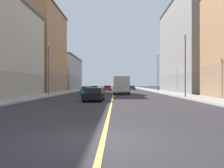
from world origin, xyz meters
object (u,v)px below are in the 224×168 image
Objects in this scene: building_right_midblock at (33,50)px; building_right_distant at (59,73)px; car_maroon at (122,89)px; box_truck at (121,85)px; street_lamp_left_near at (185,59)px; car_red at (108,88)px; car_teal at (87,90)px; street_lamp_right_near at (49,64)px; car_white at (95,88)px; building_left_mid at (199,46)px; street_lamp_left_far at (158,69)px; car_black at (94,94)px; car_blue at (132,88)px.

building_right_midblock reaches higher than building_right_distant.
car_maroon is 0.60× the size of box_truck.
street_lamp_left_near is 1.73× the size of car_red.
street_lamp_right_near is at bearing -124.15° from car_teal.
car_teal is (-5.95, -9.88, 0.04)m from car_maroon.
box_truck is at bearing 36.85° from street_lamp_right_near.
street_lamp_left_near is 1.85× the size of car_white.
building_right_midblock is 2.33× the size of street_lamp_left_near.
building_left_mid is 1.46× the size of building_right_midblock.
building_right_distant is (-34.91, 25.04, -4.34)m from building_left_mid.
car_teal is at bearing -145.44° from street_lamp_left_far.
street_lamp_left_near is 1.02× the size of street_lamp_left_far.
building_right_midblock reaches higher than street_lamp_left_far.
street_lamp_right_near is 1.71× the size of car_white.
building_right_midblock is at bearing 173.81° from car_maroon.
car_black is (-10.59, -5.16, -4.10)m from street_lamp_left_near.
car_teal is (-21.76, -10.48, -8.76)m from building_left_mid.
building_right_distant is at bearing 107.21° from car_black.
box_truck is at bearing -92.35° from car_maroon.
car_red is at bearing 109.67° from street_lamp_left_near.
street_lamp_right_near is at bearing -110.63° from car_blue.
building_left_mid is 25.69m from car_teal.
building_right_midblock is at bearing 173.59° from street_lamp_left_far.
building_right_distant is at bearing 90.00° from building_right_midblock.
car_maroon is 9.00m from box_truck.
car_maroon is (10.42, 16.48, -3.85)m from street_lamp_right_near.
building_right_midblock reaches higher than car_teal.
car_maroon is at bearing -6.19° from building_right_midblock.
street_lamp_left_far reaches higher than car_red.
building_right_midblock is 2.52× the size of street_lamp_right_near.
car_black is at bearing -154.04° from street_lamp_left_near.
box_truck is (2.95, -18.46, 0.91)m from car_red.
car_black is at bearing -59.86° from building_right_midblock.
car_red is 0.60× the size of box_truck.
street_lamp_right_near is (8.68, -42.11, -0.62)m from building_right_distant.
building_right_midblock is 2.45× the size of box_truck.
car_white is at bearing -130.34° from car_blue.
building_left_mid is at bearing -25.00° from car_red.
box_truck is (-0.37, -8.94, 0.93)m from car_maroon.
building_left_mid is 18.10m from car_maroon.
car_white reaches higher than car_maroon.
car_black is at bearing -127.12° from building_left_mid.
car_blue is at bearing 72.81° from car_teal.
building_right_distant is at bearing 134.40° from car_red.
car_white is (4.05, 24.95, -3.84)m from street_lamp_right_near.
building_right_distant is at bearing 126.57° from car_white.
car_teal is at bearing -107.19° from car_blue.
car_white is (-13.50, 9.35, -4.07)m from street_lamp_left_far.
street_lamp_right_near is 8.83m from car_teal.
street_lamp_left_near is 1.05× the size of box_truck.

